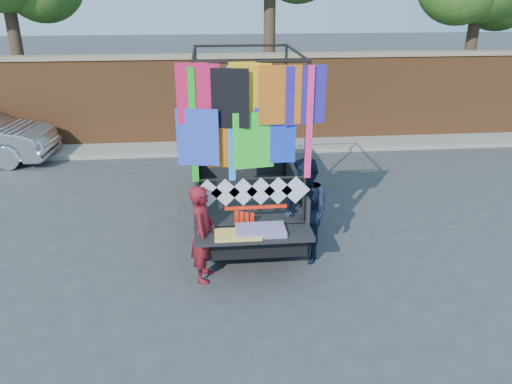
{
  "coord_description": "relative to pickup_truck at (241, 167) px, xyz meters",
  "views": [
    {
      "loc": [
        -0.94,
        -7.59,
        4.35
      ],
      "look_at": [
        -0.21,
        0.03,
        1.2
      ],
      "focal_mm": 35.0,
      "sensor_mm": 36.0,
      "label": 1
    }
  ],
  "objects": [
    {
      "name": "curb",
      "position": [
        0.31,
        4.05,
        -0.8
      ],
      "size": [
        30.0,
        1.2,
        0.12
      ],
      "primitive_type": "cube",
      "color": "gray",
      "rests_on": "ground"
    },
    {
      "name": "streamer_bundle",
      "position": [
        -0.04,
        -2.63,
        0.05
      ],
      "size": [
        0.99,
        0.07,
        0.68
      ],
      "color": "#FF270D",
      "rests_on": "ground"
    },
    {
      "name": "woman",
      "position": [
        -0.78,
        -2.85,
        -0.06
      ],
      "size": [
        0.47,
        0.63,
        1.59
      ],
      "primitive_type": "imported",
      "rotation": [
        0.0,
        0.0,
        1.41
      ],
      "color": "maroon",
      "rests_on": "ground"
    },
    {
      "name": "man",
      "position": [
        0.91,
        -2.39,
        0.04
      ],
      "size": [
        1.03,
        1.1,
        1.8
      ],
      "primitive_type": "imported",
      "rotation": [
        0.0,
        0.0,
        -1.05
      ],
      "color": "#131B30",
      "rests_on": "ground"
    },
    {
      "name": "brick_wall",
      "position": [
        0.31,
        4.75,
        0.47
      ],
      "size": [
        30.0,
        0.45,
        2.61
      ],
      "color": "brown",
      "rests_on": "ground"
    },
    {
      "name": "pickup_truck",
      "position": [
        0.0,
        0.0,
        0.0
      ],
      "size": [
        2.15,
        5.4,
        3.4
      ],
      "color": "black",
      "rests_on": "ground"
    },
    {
      "name": "ground",
      "position": [
        0.31,
        -2.25,
        -0.86
      ],
      "size": [
        90.0,
        90.0,
        0.0
      ],
      "primitive_type": "plane",
      "color": "#38383A",
      "rests_on": "ground"
    }
  ]
}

